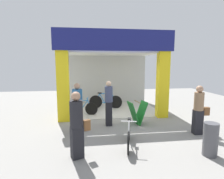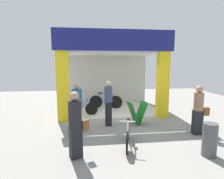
{
  "view_description": "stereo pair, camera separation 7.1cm",
  "coord_description": "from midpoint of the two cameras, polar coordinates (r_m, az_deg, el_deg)",
  "views": [
    {
      "loc": [
        -1.16,
        -7.64,
        2.37
      ],
      "look_at": [
        0.0,
        0.83,
        1.15
      ],
      "focal_mm": 29.86,
      "sensor_mm": 36.0,
      "label": 1
    },
    {
      "loc": [
        -1.09,
        -7.65,
        2.37
      ],
      "look_at": [
        0.0,
        0.83,
        1.15
      ],
      "focal_mm": 29.86,
      "sensor_mm": 36.0,
      "label": 2
    }
  ],
  "objects": [
    {
      "name": "bicycle_inside_0",
      "position": [
        9.8,
        -2.2,
        -3.59
      ],
      "size": [
        1.71,
        0.49,
        0.95
      ],
      "color": "black",
      "rests_on": "ground"
    },
    {
      "name": "sandwich_board_sign",
      "position": [
        7.35,
        7.43,
        -7.08
      ],
      "size": [
        0.75,
        0.66,
        0.91
      ],
      "color": "#197226",
      "rests_on": "ground"
    },
    {
      "name": "pedestrian_1",
      "position": [
        4.75,
        -11.11,
        -10.46
      ],
      "size": [
        0.56,
        0.42,
        1.69
      ],
      "color": "black",
      "rests_on": "ground"
    },
    {
      "name": "pedestrian_2",
      "position": [
        6.49,
        -10.85,
        -5.3
      ],
      "size": [
        0.39,
        0.64,
        1.7
      ],
      "color": "black",
      "rests_on": "ground"
    },
    {
      "name": "pedestrian_3",
      "position": [
        6.83,
        24.77,
        -5.6
      ],
      "size": [
        0.54,
        0.31,
        1.64
      ],
      "color": "black",
      "rests_on": "ground"
    },
    {
      "name": "shop_facade",
      "position": [
        9.29,
        -0.84,
        5.46
      ],
      "size": [
        4.88,
        3.62,
        3.69
      ],
      "color": "beige",
      "rests_on": "ground"
    },
    {
      "name": "ground_plane",
      "position": [
        8.09,
        0.55,
        -8.92
      ],
      "size": [
        17.36,
        17.36,
        0.0
      ],
      "primitive_type": "plane",
      "color": "gray",
      "rests_on": "ground"
    },
    {
      "name": "bicycle_inside_1",
      "position": [
        8.69,
        -9.5,
        -5.62
      ],
      "size": [
        1.44,
        0.42,
        0.81
      ],
      "color": "black",
      "rests_on": "ground"
    },
    {
      "name": "bicycle_parked_0",
      "position": [
        5.49,
        4.81,
        -13.67
      ],
      "size": [
        0.49,
        1.49,
        0.84
      ],
      "color": "black",
      "rests_on": "ground"
    },
    {
      "name": "trash_bin",
      "position": [
        5.52,
        27.6,
        -13.38
      ],
      "size": [
        0.36,
        0.36,
        0.87
      ],
      "primitive_type": "cylinder",
      "color": "#4C4C51",
      "rests_on": "ground"
    },
    {
      "name": "pedestrian_0",
      "position": [
        7.07,
        -1.31,
        -4.14
      ],
      "size": [
        0.31,
        0.54,
        1.71
      ],
      "color": "black",
      "rests_on": "ground"
    }
  ]
}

